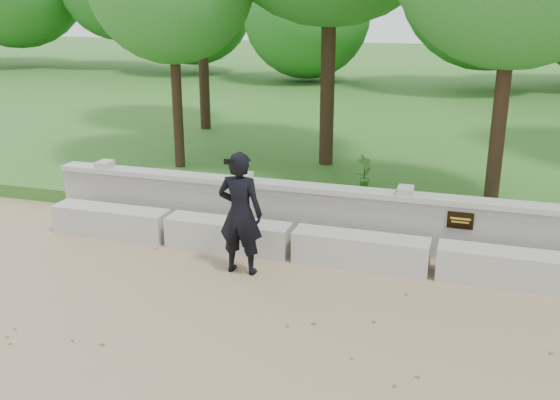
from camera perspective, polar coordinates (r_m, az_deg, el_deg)
The scene contains 6 objects.
ground at distance 7.14m, azimuth 12.47°, elevation -12.70°, with size 80.00×80.00×0.00m, color #8B7455.
lawn at distance 20.46m, azimuth 16.47°, elevation 7.38°, with size 40.00×22.00×0.25m, color #255D1E.
concrete_bench at distance 8.74m, azimuth 13.83°, elevation -5.26°, with size 11.90×0.45×0.45m.
parapet_wall at distance 9.31m, azimuth 14.27°, elevation -2.27°, with size 12.50×0.35×0.90m.
man_main at distance 8.36m, azimuth -3.65°, elevation -1.22°, with size 0.62×0.56×1.70m.
shrub_a at distance 11.61m, azimuth 7.71°, elevation 2.61°, with size 0.33×0.22×0.62m, color #3C7929.
Camera 1 is at (0.39, -6.17, 3.57)m, focal length 40.00 mm.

